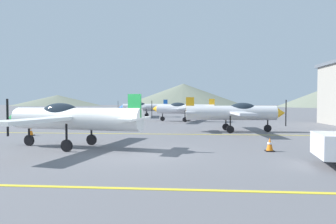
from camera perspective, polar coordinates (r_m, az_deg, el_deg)
name	(u,v)px	position (r m, az deg, el deg)	size (l,w,h in m)	color
ground_plane	(138,153)	(12.14, -5.88, -7.91)	(400.00, 400.00, 0.00)	slate
apron_line_near	(100,188)	(7.51, -12.98, -14.11)	(80.00, 0.16, 0.01)	yellow
apron_line_far	(158,134)	(19.09, -1.95, -4.29)	(80.00, 0.16, 0.01)	yellow
airplane_near	(71,118)	(14.01, -18.29, -1.08)	(7.06, 8.06, 2.41)	white
airplane_mid	(235,112)	(20.97, 12.76, -0.06)	(6.98, 8.04, 2.41)	silver
airplane_far	(183,109)	(31.54, 2.90, 0.64)	(7.06, 8.06, 2.41)	silver
airplane_back	(143,107)	(41.18, -4.80, 0.93)	(7.03, 8.08, 2.41)	silver
traffic_cone_front	(31,131)	(20.11, -25.05, -3.34)	(0.36, 0.36, 0.59)	black
traffic_cone_side	(270,145)	(13.15, 19.11, -5.97)	(0.36, 0.36, 0.59)	black
hill_left	(58,100)	(184.53, -20.59, 2.13)	(51.12, 51.12, 6.20)	slate
hill_centerleft	(183,95)	(142.37, 2.99, 3.30)	(60.43, 60.43, 10.95)	slate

